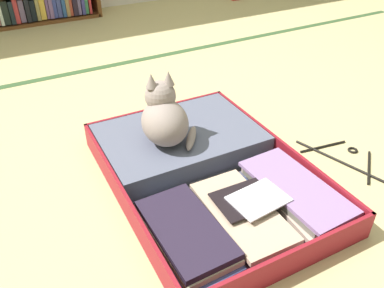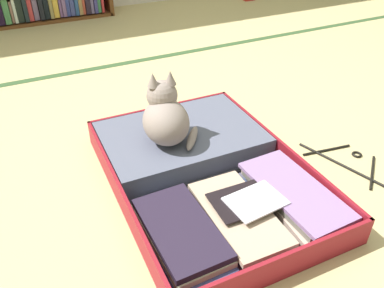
{
  "view_description": "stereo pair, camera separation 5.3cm",
  "coord_description": "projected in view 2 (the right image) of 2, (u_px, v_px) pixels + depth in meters",
  "views": [
    {
      "loc": [
        -0.64,
        -1.04,
        0.95
      ],
      "look_at": [
        -0.07,
        -0.01,
        0.15
      ],
      "focal_mm": 36.88,
      "sensor_mm": 36.0,
      "label": 1
    },
    {
      "loc": [
        -0.59,
        -1.06,
        0.95
      ],
      "look_at": [
        -0.07,
        -0.01,
        0.15
      ],
      "focal_mm": 36.88,
      "sensor_mm": 36.0,
      "label": 2
    }
  ],
  "objects": [
    {
      "name": "black_cat",
      "position": [
        165.0,
        117.0,
        1.47
      ],
      "size": [
        0.25,
        0.25,
        0.27
      ],
      "color": "gray",
      "rests_on": "open_suitcase"
    },
    {
      "name": "open_suitcase",
      "position": [
        202.0,
        168.0,
        1.47
      ],
      "size": [
        0.67,
        0.94,
        0.1
      ],
      "color": "maroon",
      "rests_on": "ground_plane"
    },
    {
      "name": "tatami_border",
      "position": [
        119.0,
        64.0,
        2.39
      ],
      "size": [
        4.8,
        0.05,
        0.0
      ],
      "color": "#314E2A",
      "rests_on": "ground_plane"
    },
    {
      "name": "clothes_hanger",
      "position": [
        347.0,
        162.0,
        1.57
      ],
      "size": [
        0.25,
        0.39,
        0.01
      ],
      "color": "black",
      "rests_on": "ground_plane"
    },
    {
      "name": "ground_plane",
      "position": [
        208.0,
        169.0,
        1.54
      ],
      "size": [
        10.0,
        10.0,
        0.0
      ],
      "primitive_type": "plane",
      "color": "tan"
    }
  ]
}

